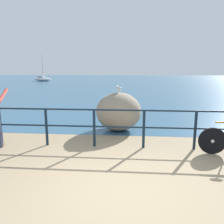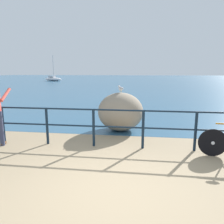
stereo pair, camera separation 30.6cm
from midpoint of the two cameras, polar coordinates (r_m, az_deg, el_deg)
The scene contains 6 objects.
ground_plane at distance 23.36m, azimuth 6.62°, elevation 5.85°, with size 120.00×120.00×0.10m, color #937F60.
sea_surface at distance 51.47m, azimuth 7.25°, elevation 8.65°, with size 120.00×90.00×0.01m, color #2D5675.
promenade_railing at distance 5.60m, azimuth 3.17°, elevation -3.20°, with size 9.21×0.07×1.02m.
breakwater_boulder_main at distance 7.22m, azimuth 3.48°, elevation 0.08°, with size 1.52×1.52×1.29m.
seagull at distance 7.20m, azimuth 3.56°, elevation 6.33°, with size 0.24×0.32×0.23m.
sailboat at distance 44.08m, azimuth -15.25°, elevation 8.53°, with size 4.53×3.06×4.90m.
Camera 2 is at (0.57, -3.25, 2.00)m, focal length 34.28 mm.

